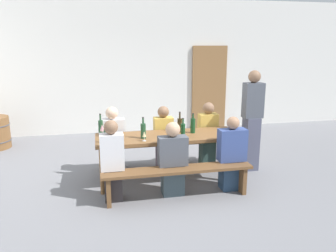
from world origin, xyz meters
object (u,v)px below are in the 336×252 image
(wooden_door, at_px, (209,88))
(bench_far, at_px, (160,147))
(wine_bottle_5, at_px, (193,125))
(seated_guest_near_0, at_px, (112,162))
(wine_bottle_4, at_px, (180,125))
(seated_guest_far_1, at_px, (163,139))
(wine_bottle_0, at_px, (143,130))
(tasting_table, at_px, (168,140))
(wine_bottle_3, at_px, (183,130))
(bench_near, at_px, (178,174))
(seated_guest_far_0, at_px, (113,142))
(wine_glass_0, at_px, (144,135))
(wine_glass_1, at_px, (102,128))
(seated_guest_near_1, at_px, (173,161))
(seated_guest_near_2, at_px, (232,156))
(wine_bottle_1, at_px, (101,127))
(standing_host, at_px, (252,122))
(seated_guest_far_2, at_px, (208,136))
(wine_bottle_2, at_px, (106,135))

(wooden_door, xyz_separation_m, bench_far, (-1.77, -2.56, -0.69))
(wine_bottle_5, height_order, seated_guest_near_0, seated_guest_near_0)
(wine_bottle_4, bearing_deg, seated_guest_far_1, 120.01)
(wine_bottle_0, xyz_separation_m, wine_bottle_5, (0.82, 0.15, 0.00))
(tasting_table, xyz_separation_m, wine_bottle_3, (0.20, -0.15, 0.19))
(bench_near, distance_m, wine_bottle_0, 0.87)
(seated_guest_far_0, bearing_deg, seated_guest_far_1, 90.00)
(wine_glass_0, distance_m, seated_guest_far_1, 0.92)
(wine_glass_1, bearing_deg, seated_guest_far_1, 18.94)
(bench_far, relative_size, seated_guest_near_1, 1.98)
(wine_bottle_5, distance_m, seated_guest_near_2, 0.81)
(wine_bottle_1, distance_m, seated_guest_near_1, 1.32)
(wine_bottle_4, bearing_deg, wine_bottle_1, 174.79)
(seated_guest_near_2, xyz_separation_m, standing_host, (0.64, 0.70, 0.33))
(wine_bottle_0, xyz_separation_m, standing_host, (1.90, 0.27, -0.02))
(seated_guest_far_1, bearing_deg, seated_guest_far_2, 90.00)
(wine_glass_1, relative_size, seated_guest_near_1, 0.17)
(seated_guest_far_0, distance_m, standing_host, 2.38)
(seated_guest_near_2, distance_m, seated_guest_far_0, 1.98)
(wine_bottle_4, xyz_separation_m, wine_glass_1, (-1.24, -0.01, 0.01))
(wine_bottle_5, height_order, seated_guest_far_0, seated_guest_far_0)
(seated_guest_near_2, relative_size, seated_guest_far_1, 1.00)
(seated_guest_near_2, bearing_deg, wine_bottle_3, 60.83)
(wine_bottle_1, distance_m, wine_glass_1, 0.12)
(wine_bottle_1, distance_m, wine_glass_0, 0.81)
(wine_glass_0, bearing_deg, wine_bottle_2, 178.15)
(wine_bottle_0, distance_m, wine_bottle_4, 0.68)
(seated_guest_near_0, bearing_deg, seated_guest_near_2, -90.00)
(wine_bottle_5, distance_m, seated_guest_far_1, 0.69)
(wine_bottle_0, bearing_deg, tasting_table, 11.95)
(seated_guest_near_0, bearing_deg, seated_guest_far_2, -59.16)
(wine_bottle_5, bearing_deg, bench_far, 125.09)
(wine_bottle_5, distance_m, standing_host, 1.09)
(bench_far, distance_m, wine_bottle_4, 0.75)
(wine_bottle_3, xyz_separation_m, seated_guest_far_0, (-1.04, 0.67, -0.32))
(wooden_door, distance_m, seated_guest_near_0, 4.62)
(wine_bottle_3, distance_m, seated_guest_far_0, 1.27)
(tasting_table, distance_m, standing_host, 1.52)
(bench_far, relative_size, seated_guest_far_0, 1.87)
(wine_bottle_0, bearing_deg, seated_guest_far_1, 54.47)
(wine_bottle_4, bearing_deg, seated_guest_far_2, 30.13)
(wine_glass_0, height_order, wine_glass_1, wine_glass_1)
(wine_bottle_4, bearing_deg, wine_bottle_5, -27.76)
(wooden_door, height_order, seated_guest_near_2, wooden_door)
(wine_bottle_0, relative_size, seated_guest_far_0, 0.29)
(wine_glass_0, xyz_separation_m, seated_guest_far_1, (0.44, 0.75, -0.31))
(wine_bottle_2, bearing_deg, seated_guest_near_2, -9.36)
(wine_bottle_3, bearing_deg, wine_glass_1, 165.57)
(tasting_table, xyz_separation_m, seated_guest_far_0, (-0.84, 0.52, -0.13))
(seated_guest_far_1, bearing_deg, wine_glass_0, -30.13)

